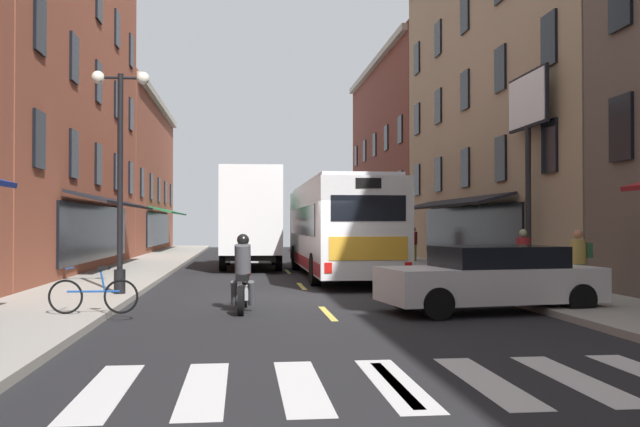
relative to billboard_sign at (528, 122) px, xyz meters
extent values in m
cube|color=black|center=(-7.05, -2.86, -5.08)|extent=(34.80, 80.00, 0.10)
cube|color=#DBCC4C|center=(-7.05, -12.86, -5.03)|extent=(0.14, 2.40, 0.01)
cube|color=#DBCC4C|center=(-7.05, -6.36, -5.03)|extent=(0.14, 2.40, 0.01)
cube|color=#DBCC4C|center=(-7.05, 0.14, -5.03)|extent=(0.14, 2.40, 0.01)
cube|color=#DBCC4C|center=(-7.05, 6.64, -5.03)|extent=(0.14, 2.40, 0.01)
cube|color=#DBCC4C|center=(-7.05, 13.14, -5.03)|extent=(0.14, 2.40, 0.01)
cube|color=#DBCC4C|center=(-7.05, 19.64, -5.03)|extent=(0.14, 2.40, 0.01)
cube|color=#DBCC4C|center=(-7.05, 26.14, -5.03)|extent=(0.14, 2.40, 0.01)
cube|color=#DBCC4C|center=(-7.05, 32.64, -5.03)|extent=(0.14, 2.40, 0.01)
cube|color=silver|center=(-10.35, -12.86, -5.03)|extent=(0.50, 2.80, 0.01)
cube|color=silver|center=(-9.25, -12.86, -5.03)|extent=(0.50, 2.80, 0.01)
cube|color=silver|center=(-8.15, -12.86, -5.03)|extent=(0.50, 2.80, 0.01)
cube|color=silver|center=(-7.05, -12.86, -5.03)|extent=(0.50, 2.80, 0.01)
cube|color=silver|center=(-5.95, -12.86, -5.03)|extent=(0.50, 2.80, 0.01)
cube|color=silver|center=(-4.85, -12.86, -5.03)|extent=(0.50, 2.80, 0.01)
cube|color=#A39E93|center=(-12.95, -2.86, -4.96)|extent=(3.00, 80.00, 0.14)
cube|color=#A39E93|center=(-1.15, -2.86, -4.96)|extent=(3.00, 80.00, 0.14)
cube|color=black|center=(-14.41, 7.14, -3.48)|extent=(0.10, 12.00, 2.10)
cube|color=black|center=(-13.70, 7.14, -2.28)|extent=(1.38, 11.20, 0.44)
cube|color=black|center=(-14.41, -0.86, -0.83)|extent=(0.10, 1.00, 1.60)
cube|color=black|center=(-14.41, 3.14, -0.83)|extent=(0.10, 1.00, 1.60)
cube|color=black|center=(-14.41, 7.14, -0.83)|extent=(0.10, 1.00, 1.60)
cube|color=black|center=(-14.41, 11.14, -0.83)|extent=(0.10, 1.00, 1.60)
cube|color=black|center=(-14.41, 15.14, -0.83)|extent=(0.10, 1.00, 1.60)
cube|color=black|center=(-14.41, -0.86, 2.37)|extent=(0.10, 1.00, 1.60)
cube|color=black|center=(-14.41, 3.14, 2.37)|extent=(0.10, 1.00, 1.60)
cube|color=black|center=(-14.41, 7.14, 2.37)|extent=(0.10, 1.00, 1.60)
cube|color=black|center=(-14.41, 11.14, 2.37)|extent=(0.10, 1.00, 1.60)
cube|color=black|center=(-14.41, 15.14, 2.37)|extent=(0.10, 1.00, 1.60)
cube|color=black|center=(-14.41, 7.14, 5.57)|extent=(0.10, 1.00, 1.60)
cube|color=black|center=(-14.41, 11.14, 5.57)|extent=(0.10, 1.00, 1.60)
cube|color=black|center=(-14.41, 15.14, 5.57)|extent=(0.10, 1.00, 1.60)
cube|color=brown|center=(-18.45, 27.14, 0.08)|extent=(8.00, 19.90, 10.23)
cube|color=#B2AD9E|center=(-14.35, 27.14, 4.85)|extent=(0.44, 19.40, 0.40)
cube|color=black|center=(-14.41, 27.14, -3.48)|extent=(0.10, 12.00, 2.10)
cube|color=#1E6638|center=(-13.70, 27.14, -2.28)|extent=(1.38, 11.20, 0.44)
cube|color=black|center=(-14.41, 19.14, -0.83)|extent=(0.10, 1.00, 1.60)
cube|color=black|center=(-14.41, 23.14, -0.83)|extent=(0.10, 1.00, 1.60)
cube|color=black|center=(-14.41, 27.14, -0.83)|extent=(0.10, 1.00, 1.60)
cube|color=black|center=(-14.41, 31.14, -0.83)|extent=(0.10, 1.00, 1.60)
cube|color=black|center=(-14.41, 35.14, -0.83)|extent=(0.10, 1.00, 1.60)
cube|color=black|center=(0.31, -4.86, -0.83)|extent=(0.10, 1.00, 1.60)
cube|color=#9E8466|center=(4.35, 7.14, 2.40)|extent=(8.00, 19.90, 14.86)
cube|color=black|center=(0.31, 7.14, -3.48)|extent=(0.10, 12.00, 2.10)
cube|color=black|center=(-0.40, 7.14, -2.28)|extent=(1.38, 11.20, 0.44)
cube|color=black|center=(0.31, -0.86, -0.83)|extent=(0.10, 1.00, 1.60)
cube|color=black|center=(0.31, 3.14, -0.83)|extent=(0.10, 1.00, 1.60)
cube|color=black|center=(0.31, 7.14, -0.83)|extent=(0.10, 1.00, 1.60)
cube|color=black|center=(0.31, 11.14, -0.83)|extent=(0.10, 1.00, 1.60)
cube|color=black|center=(0.31, 15.14, -0.83)|extent=(0.10, 1.00, 1.60)
cube|color=black|center=(0.31, -0.86, 2.37)|extent=(0.10, 1.00, 1.60)
cube|color=black|center=(0.31, 3.14, 2.37)|extent=(0.10, 1.00, 1.60)
cube|color=black|center=(0.31, 7.14, 2.37)|extent=(0.10, 1.00, 1.60)
cube|color=black|center=(0.31, 11.14, 2.37)|extent=(0.10, 1.00, 1.60)
cube|color=black|center=(0.31, 15.14, 2.37)|extent=(0.10, 1.00, 1.60)
cube|color=black|center=(0.31, 7.14, 5.57)|extent=(0.10, 1.00, 1.60)
cube|color=black|center=(0.31, 11.14, 5.57)|extent=(0.10, 1.00, 1.60)
cube|color=black|center=(0.31, 15.14, 5.57)|extent=(0.10, 1.00, 1.60)
cube|color=brown|center=(4.35, 27.14, 1.62)|extent=(8.00, 19.90, 13.31)
cube|color=#B2AD9E|center=(0.25, 27.14, 7.92)|extent=(0.44, 19.40, 0.40)
cube|color=black|center=(0.31, 27.14, -3.48)|extent=(0.10, 12.00, 2.10)
cube|color=#1E6638|center=(-0.40, 27.14, -2.28)|extent=(1.38, 11.20, 0.44)
cube|color=black|center=(0.31, 19.14, -0.83)|extent=(0.10, 1.00, 1.60)
cube|color=black|center=(0.31, 23.14, -0.83)|extent=(0.10, 1.00, 1.60)
cube|color=black|center=(0.31, 27.14, -0.83)|extent=(0.10, 1.00, 1.60)
cube|color=black|center=(0.31, 31.14, -0.83)|extent=(0.10, 1.00, 1.60)
cube|color=black|center=(0.31, 35.14, -0.83)|extent=(0.10, 1.00, 1.60)
cube|color=black|center=(0.31, 19.14, 2.37)|extent=(0.10, 1.00, 1.60)
cube|color=black|center=(0.31, 23.14, 2.37)|extent=(0.10, 1.00, 1.60)
cube|color=black|center=(0.31, 27.14, 2.37)|extent=(0.10, 1.00, 1.60)
cube|color=black|center=(0.31, 31.14, 2.37)|extent=(0.10, 1.00, 1.60)
cube|color=black|center=(0.31, 35.14, 2.37)|extent=(0.10, 1.00, 1.60)
cylinder|color=black|center=(0.00, 0.00, -2.50)|extent=(0.18, 0.18, 4.80)
cylinder|color=black|center=(0.00, 0.00, -4.77)|extent=(0.40, 0.40, 0.24)
cube|color=black|center=(0.00, 0.00, 0.69)|extent=(0.10, 2.87, 1.72)
cube|color=white|center=(-0.06, 0.00, 0.69)|extent=(0.04, 2.71, 1.56)
cube|color=white|center=(0.06, 0.00, 0.69)|extent=(0.04, 2.71, 1.56)
cube|color=silver|center=(-5.46, 3.76, -3.26)|extent=(2.59, 12.12, 2.85)
cube|color=silver|center=(-5.46, 3.76, -1.78)|extent=(2.38, 10.92, 0.16)
cube|color=black|center=(-5.47, 4.06, -3.05)|extent=(2.62, 9.72, 0.96)
cube|color=maroon|center=(-5.46, 3.76, -4.43)|extent=(2.61, 11.72, 0.36)
cube|color=black|center=(-5.48, 9.78, -3.05)|extent=(2.25, 0.13, 1.10)
cube|color=black|center=(-5.45, -2.26, -2.73)|extent=(2.05, 0.13, 0.70)
cube|color=gold|center=(-5.45, -2.27, -3.82)|extent=(2.15, 0.11, 0.64)
cube|color=black|center=(-5.45, -2.27, -2.06)|extent=(0.70, 0.10, 0.28)
cube|color=red|center=(-6.54, -2.28, -4.33)|extent=(0.20, 0.08, 0.28)
cube|color=red|center=(-4.35, -2.27, -4.33)|extent=(0.20, 0.08, 0.28)
cylinder|color=black|center=(-6.65, 7.81, -4.53)|extent=(0.30, 1.00, 1.00)
cylinder|color=black|center=(-4.30, 7.82, -4.53)|extent=(0.30, 1.00, 1.00)
cylinder|color=black|center=(-6.63, 0.20, -4.53)|extent=(0.30, 1.00, 1.00)
cylinder|color=black|center=(-4.28, 0.21, -4.53)|extent=(0.30, 1.00, 1.00)
cube|color=#B21E19|center=(-8.43, 11.93, -3.48)|extent=(2.33, 2.29, 2.40)
cube|color=black|center=(-8.42, 13.02, -2.63)|extent=(2.00, 0.12, 0.80)
cube|color=white|center=(-8.48, 8.07, -2.63)|extent=(2.46, 5.49, 3.41)
cube|color=#196633|center=(-7.26, 8.05, -2.46)|extent=(0.10, 3.28, 0.90)
cube|color=black|center=(-8.47, 9.20, -4.48)|extent=(1.98, 7.35, 0.24)
cylinder|color=black|center=(-9.54, 11.74, -4.58)|extent=(0.29, 0.90, 0.90)
cylinder|color=black|center=(-7.34, 11.71, -4.58)|extent=(0.29, 0.90, 0.90)
cylinder|color=black|center=(-9.59, 7.26, -4.58)|extent=(0.29, 0.90, 0.90)
cylinder|color=black|center=(-7.39, 7.23, -4.58)|extent=(0.29, 0.90, 0.90)
cube|color=silver|center=(-8.73, 18.64, -4.47)|extent=(1.88, 4.60, 0.65)
cube|color=black|center=(-8.73, 18.46, -3.93)|extent=(1.71, 2.49, 0.48)
cube|color=red|center=(-9.47, 16.36, -4.24)|extent=(0.20, 0.06, 0.14)
cube|color=red|center=(-7.97, 16.37, -4.24)|extent=(0.20, 0.06, 0.14)
cylinder|color=black|center=(-9.61, 20.24, -4.71)|extent=(0.22, 0.64, 0.64)
cylinder|color=black|center=(-7.85, 20.25, -4.71)|extent=(0.22, 0.64, 0.64)
cylinder|color=black|center=(-9.60, 17.04, -4.71)|extent=(0.22, 0.64, 0.64)
cylinder|color=black|center=(-7.84, 17.05, -4.71)|extent=(0.22, 0.64, 0.64)
cube|color=silver|center=(-3.61, -6.52, -4.44)|extent=(4.81, 2.54, 0.72)
cube|color=black|center=(-3.43, -6.49, -3.87)|extent=(2.70, 2.08, 0.47)
cube|color=red|center=(-1.25, -6.94, -4.18)|extent=(0.09, 0.21, 0.14)
cube|color=red|center=(-1.47, -5.43, -4.18)|extent=(0.09, 0.21, 0.14)
cylinder|color=black|center=(-5.05, -7.64, -4.71)|extent=(0.67, 0.31, 0.64)
cylinder|color=black|center=(-5.31, -5.87, -4.71)|extent=(0.67, 0.31, 0.64)
cylinder|color=black|center=(-1.90, -7.17, -4.71)|extent=(0.67, 0.31, 0.64)
cylinder|color=black|center=(-2.16, -5.40, -4.71)|extent=(0.67, 0.31, 0.64)
cylinder|color=black|center=(-8.76, -5.08, -4.72)|extent=(0.14, 0.62, 0.62)
cylinder|color=black|center=(-8.85, -6.52, -4.72)|extent=(0.16, 0.63, 0.62)
cylinder|color=#B2B2B7|center=(-8.77, -5.20, -4.42)|extent=(0.09, 0.33, 0.68)
ellipsoid|color=maroon|center=(-8.80, -5.62, -4.22)|extent=(0.35, 0.58, 0.28)
cube|color=black|center=(-8.82, -6.02, -4.29)|extent=(0.29, 0.57, 0.12)
cube|color=#B2B2B7|center=(-8.81, -5.80, -4.63)|extent=(0.26, 0.41, 0.30)
cylinder|color=#B2B2B7|center=(-8.78, -5.30, -4.01)|extent=(0.62, 0.08, 0.04)
cylinder|color=#4C4C51|center=(-8.82, -5.95, -3.90)|extent=(0.37, 0.48, 0.66)
sphere|color=black|center=(-8.81, -5.84, -3.50)|extent=(0.26, 0.26, 0.26)
cylinder|color=#4C4C51|center=(-8.99, -5.91, -4.63)|extent=(0.16, 0.37, 0.56)
cylinder|color=#4C4C51|center=(-8.63, -5.93, -4.63)|extent=(0.16, 0.37, 0.56)
torus|color=black|center=(-12.20, -7.00, -4.56)|extent=(0.67, 0.08, 0.66)
torus|color=black|center=(-11.15, -7.05, -4.56)|extent=(0.67, 0.08, 0.66)
cylinder|color=#194CA5|center=(-11.67, -7.02, -4.46)|extent=(1.00, 0.09, 0.04)
cylinder|color=#194CA5|center=(-11.49, -7.03, -4.28)|extent=(0.14, 0.04, 0.50)
cube|color=black|center=(-11.47, -7.03, -4.01)|extent=(0.21, 0.13, 0.06)
cylinder|color=#194CA5|center=(-12.12, -7.00, -4.01)|extent=(0.05, 0.48, 0.03)
cylinder|color=#33663F|center=(-0.80, -4.85, -4.51)|extent=(0.28, 0.28, 0.77)
cylinder|color=#B29947|center=(-0.80, -4.85, -3.83)|extent=(0.36, 0.36, 0.59)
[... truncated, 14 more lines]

